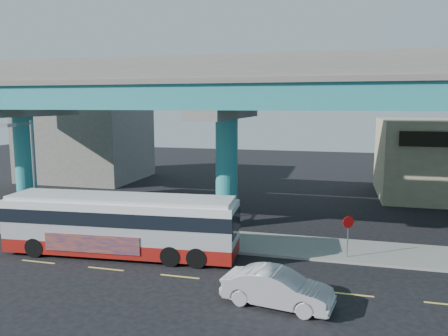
% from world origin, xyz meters
% --- Properties ---
extents(ground, '(120.00, 120.00, 0.00)m').
position_xyz_m(ground, '(0.00, 0.00, 0.00)').
color(ground, black).
rests_on(ground, ground).
extents(sidewalk, '(70.00, 4.00, 0.15)m').
position_xyz_m(sidewalk, '(0.00, 5.50, 0.07)').
color(sidewalk, gray).
rests_on(sidewalk, ground).
extents(lane_markings, '(58.00, 0.12, 0.01)m').
position_xyz_m(lane_markings, '(-0.00, -0.30, 0.01)').
color(lane_markings, '#D8C64C').
rests_on(lane_markings, ground).
extents(viaduct, '(52.00, 12.40, 11.70)m').
position_xyz_m(viaduct, '(-0.00, 9.11, 9.14)').
color(viaduct, teal).
rests_on(viaduct, ground).
extents(building_concrete, '(12.00, 10.00, 9.00)m').
position_xyz_m(building_concrete, '(-20.00, 24.00, 4.50)').
color(building_concrete, gray).
rests_on(building_concrete, ground).
extents(transit_bus, '(13.15, 3.74, 3.33)m').
position_xyz_m(transit_bus, '(-4.23, 1.90, 1.83)').
color(transit_bus, maroon).
rests_on(transit_bus, ground).
extents(sedan, '(3.13, 5.14, 1.52)m').
position_xyz_m(sedan, '(5.00, -2.17, 0.76)').
color(sedan, '#ADADB2').
rests_on(sedan, ground).
extents(parked_car, '(3.90, 5.11, 1.44)m').
position_xyz_m(parked_car, '(-14.83, 5.71, 0.87)').
color(parked_car, '#2B2A2F').
rests_on(parked_car, sidewalk).
extents(street_lamp, '(0.50, 2.37, 7.19)m').
position_xyz_m(street_lamp, '(-11.33, 3.46, 4.86)').
color(street_lamp, gray).
rests_on(street_lamp, sidewalk).
extents(stop_sign, '(0.60, 0.39, 2.28)m').
position_xyz_m(stop_sign, '(7.93, 4.18, 1.77)').
color(stop_sign, gray).
rests_on(stop_sign, sidewalk).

